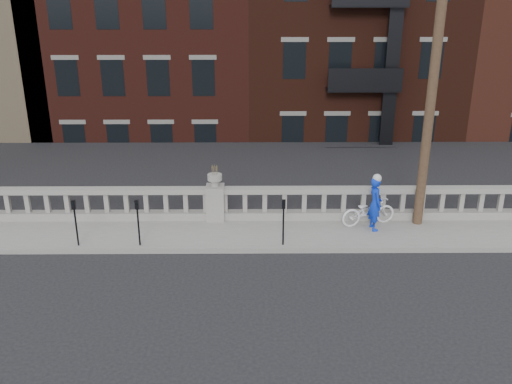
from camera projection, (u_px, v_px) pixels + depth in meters
ground at (207, 289)px, 14.13m from camera, size 120.00×120.00×0.00m
sidewalk at (214, 234)px, 16.90m from camera, size 32.00×2.20×0.15m
balustrade at (215, 204)px, 17.58m from camera, size 28.00×0.34×1.03m
planter_pedestal at (215, 199)px, 17.51m from camera, size 0.55×0.55×1.76m
lower_level at (242, 54)px, 34.66m from camera, size 80.00×44.00×20.80m
utility_pole at (436, 54)px, 15.63m from camera, size 1.60×0.28×10.00m
parking_meter_b at (75, 218)px, 15.75m from camera, size 0.10×0.09×1.36m
parking_meter_c at (138, 218)px, 15.76m from camera, size 0.10×0.09×1.36m
parking_meter_d at (283, 217)px, 15.79m from camera, size 0.10×0.09×1.36m
bicycle at (368, 211)px, 17.21m from camera, size 1.80×1.03×0.89m
cyclist at (375, 204)px, 16.78m from camera, size 0.48×0.65×1.63m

